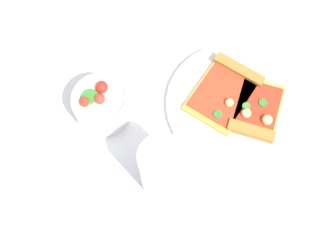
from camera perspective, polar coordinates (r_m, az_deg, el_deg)
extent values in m
plane|color=silver|center=(0.84, 8.90, -0.94)|extent=(2.40, 2.40, 0.00)
cylinder|color=silver|center=(0.86, 8.66, 2.61)|extent=(0.26, 0.26, 0.01)
cube|color=gold|center=(0.85, 6.98, 3.96)|extent=(0.17, 0.16, 0.01)
cube|color=#A36B2D|center=(0.87, 8.96, 6.97)|extent=(0.07, 0.10, 0.02)
cube|color=red|center=(0.85, 7.02, 4.12)|extent=(0.14, 0.14, 0.00)
cylinder|color=#2D722D|center=(0.82, 6.28, 1.47)|extent=(0.02, 0.02, 0.00)
sphere|color=#EAD172|center=(0.83, 7.78, 2.94)|extent=(0.02, 0.02, 0.02)
cube|color=gold|center=(0.85, 11.20, 2.19)|extent=(0.14, 0.14, 0.01)
cube|color=#A36B2D|center=(0.82, 10.47, -0.65)|extent=(0.08, 0.07, 0.02)
cube|color=#B22D19|center=(0.84, 11.27, 2.34)|extent=(0.12, 0.12, 0.00)
cylinder|color=#388433|center=(0.84, 9.86, 2.48)|extent=(0.01, 0.01, 0.00)
cylinder|color=#2D722D|center=(0.85, 11.92, 2.87)|extent=(0.02, 0.02, 0.00)
sphere|color=#F2D87F|center=(0.83, 9.88, 1.61)|extent=(0.02, 0.02, 0.02)
sphere|color=#EAD172|center=(0.83, 12.43, 0.77)|extent=(0.02, 0.02, 0.02)
cylinder|color=white|center=(0.83, -8.34, 2.53)|extent=(0.10, 0.10, 0.06)
torus|color=white|center=(0.80, -8.65, 3.46)|extent=(0.10, 0.10, 0.01)
sphere|color=red|center=(0.81, -8.38, 4.88)|extent=(0.02, 0.02, 0.02)
sphere|color=red|center=(0.80, -10.51, 3.01)|extent=(0.02, 0.02, 0.02)
sphere|color=red|center=(0.80, -8.64, 3.41)|extent=(0.02, 0.02, 0.02)
cylinder|color=#388433|center=(0.80, -9.95, 3.65)|extent=(0.04, 0.04, 0.01)
cylinder|color=silver|center=(0.74, -0.66, -5.46)|extent=(0.08, 0.08, 0.14)
cylinder|color=black|center=(0.76, -0.64, -5.79)|extent=(0.07, 0.07, 0.10)
cube|color=white|center=(0.71, -0.36, -6.04)|extent=(0.03, 0.03, 0.02)
cube|color=white|center=(0.72, -1.91, -5.09)|extent=(0.02, 0.02, 0.02)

